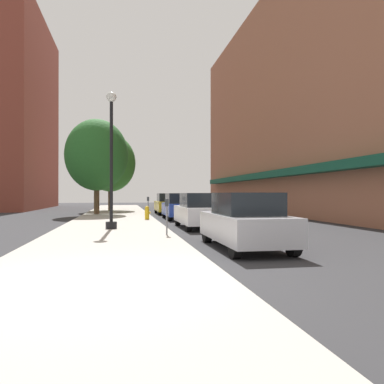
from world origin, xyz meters
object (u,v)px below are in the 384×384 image
object	(u,v)px
fire_hydrant	(147,213)
parking_meter_near	(167,212)
car_yellow	(168,204)
car_blue	(179,207)
lamppost	(111,157)
car_silver	(245,221)
car_white	(199,211)
parking_meter_far	(148,204)
tree_mid	(110,163)
tree_near	(97,155)

from	to	relation	value
fire_hydrant	parking_meter_near	size ratio (longest dim) A/B	0.60
car_yellow	car_blue	bearing A→B (deg)	-89.06
lamppost	fire_hydrant	bearing A→B (deg)	71.38
car_silver	car_yellow	bearing A→B (deg)	90.02
car_blue	car_yellow	bearing A→B (deg)	90.49
fire_hydrant	car_white	xyz separation A→B (m)	(2.14, -4.78, 0.29)
fire_hydrant	car_white	distance (m)	5.24
parking_meter_far	tree_mid	xyz separation A→B (m)	(-2.70, 11.03, 3.49)
parking_meter_far	parking_meter_near	bearing A→B (deg)	-90.00
tree_mid	car_silver	distance (m)	25.17
fire_hydrant	parking_meter_near	bearing A→B (deg)	-88.71
tree_near	parking_meter_far	bearing A→B (deg)	-53.50
car_white	car_yellow	size ratio (longest dim) A/B	1.00
parking_meter_near	tree_mid	xyz separation A→B (m)	(-2.70, 21.29, 3.49)
tree_near	car_blue	xyz separation A→B (m)	(5.45, -5.12, -3.71)
tree_mid	car_white	distance (m)	18.68
parking_meter_far	car_silver	distance (m)	13.58
fire_hydrant	car_silver	xyz separation A→B (m)	(2.14, -11.52, 0.29)
car_white	tree_mid	bearing A→B (deg)	105.63
fire_hydrant	parking_meter_near	xyz separation A→B (m)	(0.19, -8.34, 0.43)
car_silver	car_yellow	world-z (taller)	same
parking_meter_far	car_white	distance (m)	6.97
parking_meter_near	car_white	size ratio (longest dim) A/B	0.30
fire_hydrant	tree_near	bearing A→B (deg)	116.50
lamppost	tree_mid	bearing A→B (deg)	91.90
fire_hydrant	car_blue	size ratio (longest dim) A/B	0.18
fire_hydrant	car_blue	world-z (taller)	car_blue
fire_hydrant	car_blue	bearing A→B (deg)	35.67
fire_hydrant	car_white	world-z (taller)	car_white
parking_meter_near	parking_meter_far	distance (m)	10.26
car_silver	car_white	distance (m)	6.74
car_silver	parking_meter_far	bearing A→B (deg)	98.28
tree_near	tree_mid	xyz separation A→B (m)	(0.81, 6.30, -0.08)
car_blue	tree_mid	bearing A→B (deg)	112.64
parking_meter_far	tree_mid	bearing A→B (deg)	103.74
lamppost	car_white	bearing A→B (deg)	11.81
parking_meter_near	car_blue	bearing A→B (deg)	78.83
parking_meter_far	car_yellow	size ratio (longest dim) A/B	0.30
tree_near	car_white	bearing A→B (deg)	-64.49
car_yellow	tree_near	bearing A→B (deg)	-167.76
tree_mid	car_blue	xyz separation A→B (m)	(4.65, -11.41, -3.63)
tree_mid	car_yellow	xyz separation A→B (m)	(4.65, -5.21, -3.63)
parking_meter_near	car_silver	xyz separation A→B (m)	(1.95, -3.18, -0.14)
parking_meter_far	car_blue	distance (m)	1.99
tree_near	car_yellow	distance (m)	6.68
lamppost	car_yellow	distance (m)	14.16
parking_meter_near	parking_meter_far	xyz separation A→B (m)	(0.00, 10.26, 0.00)
tree_near	car_white	distance (m)	13.19
fire_hydrant	tree_near	size ratio (longest dim) A/B	0.11
parking_meter_near	parking_meter_far	world-z (taller)	same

